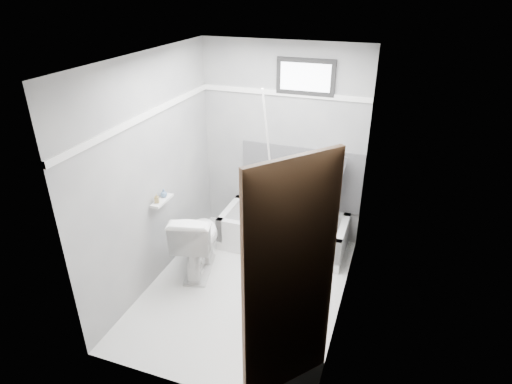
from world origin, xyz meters
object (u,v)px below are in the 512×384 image
at_px(soap_bottle_b, 164,193).
at_px(door, 315,320).
at_px(toilet, 197,241).
at_px(bathtub, 283,232).
at_px(office_chair, 303,200).
at_px(soap_bottle_a, 157,198).

bearing_deg(soap_bottle_b, door, -35.32).
xyz_separation_m(toilet, door, (1.60, -1.43, 0.61)).
bearing_deg(bathtub, soap_bottle_b, -142.16).
bearing_deg(office_chair, soap_bottle_b, -115.25).
bearing_deg(door, soap_bottle_a, 147.56).
height_order(bathtub, soap_bottle_b, soap_bottle_b).
height_order(bathtub, door, door).
bearing_deg(soap_bottle_a, door, -32.44).
height_order(soap_bottle_a, soap_bottle_b, soap_bottle_a).
height_order(office_chair, door, door).
distance_m(office_chair, soap_bottle_b, 1.60).
bearing_deg(bathtub, door, -69.50).
xyz_separation_m(office_chair, soap_bottle_b, (-1.30, -0.88, 0.28)).
bearing_deg(soap_bottle_a, bathtub, 42.14).
bearing_deg(soap_bottle_a, toilet, 33.37).
relative_size(bathtub, office_chair, 1.35).
xyz_separation_m(office_chair, door, (0.62, -2.24, 0.32)).
distance_m(toilet, soap_bottle_b, 0.66).
height_order(office_chair, toilet, office_chair).
xyz_separation_m(door, soap_bottle_a, (-1.92, 1.22, -0.03)).
relative_size(soap_bottle_a, soap_bottle_b, 1.06).
distance_m(office_chair, door, 2.35).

